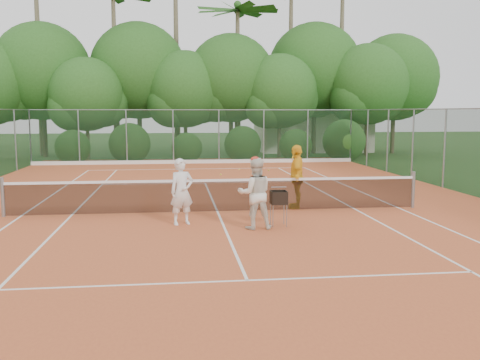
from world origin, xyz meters
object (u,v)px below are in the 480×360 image
player_white (182,192)px  ball_hopper (279,198)px  player_center_grp (255,193)px  player_yellow (297,177)px

player_white → ball_hopper: 2.48m
player_center_grp → player_yellow: player_yellow is taller
player_white → ball_hopper: player_white is taller
player_yellow → player_center_grp: bearing=-19.6°
player_yellow → ball_hopper: bearing=-10.5°
player_white → player_center_grp: player_center_grp is taller
ball_hopper → player_white: bearing=-175.7°
player_white → player_yellow: (3.45, 1.95, 0.10)m
player_center_grp → ball_hopper: 0.71m
player_center_grp → ball_hopper: player_center_grp is taller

